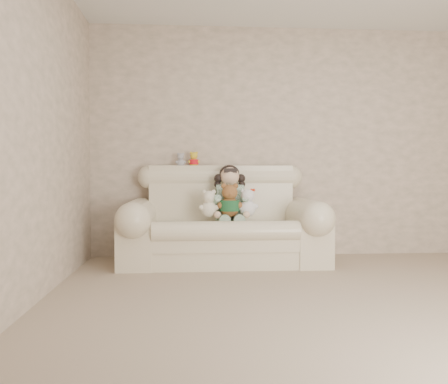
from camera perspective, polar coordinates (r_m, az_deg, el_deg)
floor at (r=3.33m, az=16.90°, el=-14.15°), size 5.00×5.00×0.00m
wall_back at (r=5.61m, az=7.71°, el=5.86°), size 4.50×0.00×4.50m
wall_left at (r=3.19m, az=-24.45°, el=8.65°), size 0.00×5.00×5.00m
sofa at (r=5.00m, az=-0.09°, el=-2.65°), size 2.10×0.95×1.03m
seated_child at (r=5.07m, az=0.69°, el=-0.14°), size 0.39×0.47×0.62m
brown_teddy at (r=4.88m, az=0.67°, el=-0.60°), size 0.28×0.23×0.40m
white_cat at (r=4.91m, az=2.80°, el=-0.92°), size 0.25×0.22×0.34m
cream_teddy at (r=4.88m, az=-1.80°, el=-1.05°), size 0.21×0.16×0.32m
yellow_mini_bear at (r=5.36m, az=-3.57°, el=4.03°), size 0.13×0.10×0.20m
grey_mini_plush at (r=5.33m, az=-5.14°, el=3.95°), size 0.12×0.10×0.19m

